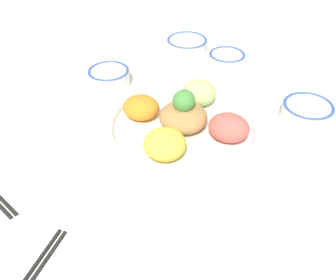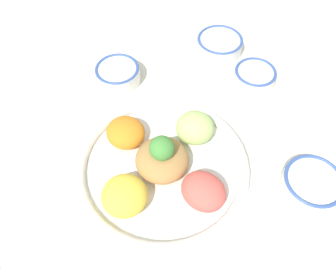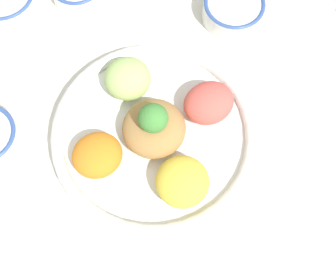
{
  "view_description": "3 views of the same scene",
  "coord_description": "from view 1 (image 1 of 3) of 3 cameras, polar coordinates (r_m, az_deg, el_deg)",
  "views": [
    {
      "loc": [
        0.56,
        -0.27,
        0.52
      ],
      "look_at": [
        -0.0,
        -0.03,
        0.02
      ],
      "focal_mm": 42.0,
      "sensor_mm": 36.0,
      "label": 1
    },
    {
      "loc": [
        0.28,
        0.01,
        0.57
      ],
      "look_at": [
        -0.05,
        0.03,
        0.09
      ],
      "focal_mm": 35.0,
      "sensor_mm": 36.0,
      "label": 2
    },
    {
      "loc": [
        0.07,
        -0.24,
        0.72
      ],
      "look_at": [
        -0.0,
        -0.0,
        0.07
      ],
      "focal_mm": 50.0,
      "sensor_mm": 36.0,
      "label": 3
    }
  ],
  "objects": [
    {
      "name": "ground_plane",
      "position": [
        0.81,
        1.8,
        -0.82
      ],
      "size": [
        2.4,
        2.4,
        0.0
      ],
      "primitive_type": "plane",
      "color": "silver"
    },
    {
      "name": "salad_platter",
      "position": [
        0.82,
        2.24,
        2.25
      ],
      "size": [
        0.33,
        0.33,
        0.11
      ],
      "color": "white",
      "rests_on": "ground_plane"
    },
    {
      "name": "sauce_bowl_red",
      "position": [
        1.09,
        8.51,
        11.5
      ],
      "size": [
        0.1,
        0.1,
        0.04
      ],
      "color": "white",
      "rests_on": "ground_plane"
    },
    {
      "name": "rice_bowl_blue",
      "position": [
        1.0,
        -8.56,
        9.07
      ],
      "size": [
        0.1,
        0.1,
        0.04
      ],
      "color": "white",
      "rests_on": "ground_plane"
    },
    {
      "name": "sauce_bowl_dark",
      "position": [
        1.15,
        2.77,
        13.58
      ],
      "size": [
        0.11,
        0.11,
        0.04
      ],
      "color": "white",
      "rests_on": "ground_plane"
    },
    {
      "name": "rice_bowl_plain",
      "position": [
        0.92,
        19.54,
        3.89
      ],
      "size": [
        0.11,
        0.11,
        0.04
      ],
      "color": "white",
      "rests_on": "ground_plane"
    }
  ]
}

